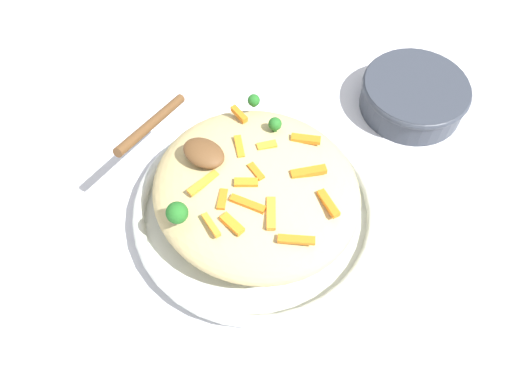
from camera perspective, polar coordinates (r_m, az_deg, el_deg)
ground_plane at (r=0.71m, az=-0.00°, el=-2.91°), size 2.40×2.40×0.00m
serving_bowl at (r=0.69m, az=-0.00°, el=-2.10°), size 0.33×0.33×0.04m
pasta_mound at (r=0.65m, az=-0.00°, el=0.21°), size 0.27×0.25×0.08m
carrot_piece_0 at (r=0.58m, az=-2.67°, el=-3.59°), size 0.03×0.02×0.01m
carrot_piece_1 at (r=0.57m, az=4.51°, el=-5.31°), size 0.04×0.03×0.01m
carrot_piece_2 at (r=0.61m, az=-5.90°, el=1.01°), size 0.02×0.04×0.01m
carrot_piece_3 at (r=0.59m, az=1.69°, el=-2.38°), size 0.03×0.04×0.01m
carrot_piece_4 at (r=0.60m, az=-1.30°, el=1.21°), size 0.03×0.02×0.01m
carrot_piece_5 at (r=0.62m, az=5.87°, el=2.25°), size 0.04×0.04×0.01m
carrot_piece_6 at (r=0.59m, az=-0.95°, el=-1.36°), size 0.04×0.02×0.01m
carrot_piece_7 at (r=0.61m, az=0.22°, el=2.46°), size 0.03×0.02×0.01m
carrot_piece_8 at (r=0.68m, az=-1.90°, el=8.67°), size 0.03×0.02×0.01m
carrot_piece_9 at (r=0.64m, az=-1.87°, el=5.04°), size 0.03×0.03×0.01m
carrot_piece_10 at (r=0.60m, az=-3.76°, el=-0.82°), size 0.02×0.03×0.01m
carrot_piece_11 at (r=0.58m, az=-4.93°, el=-3.75°), size 0.03×0.02×0.01m
carrot_piece_12 at (r=0.60m, az=8.06°, el=-1.27°), size 0.04×0.03×0.01m
carrot_piece_13 at (r=0.64m, az=1.21°, el=5.16°), size 0.02×0.03×0.01m
carrot_piece_14 at (r=0.65m, az=5.56°, el=5.90°), size 0.04×0.03×0.01m
broccoli_floret_0 at (r=0.58m, az=-8.77°, el=-2.33°), size 0.03×0.03×0.03m
broccoli_floret_1 at (r=0.68m, az=-0.25°, el=10.16°), size 0.02×0.02×0.02m
broccoli_floret_2 at (r=0.65m, az=2.13°, el=7.55°), size 0.02×0.02×0.02m
serving_spoon at (r=0.63m, az=-7.78°, el=5.44°), size 0.12×0.14×0.06m
companion_bowl at (r=0.84m, az=17.19°, el=10.36°), size 0.17×0.17×0.05m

